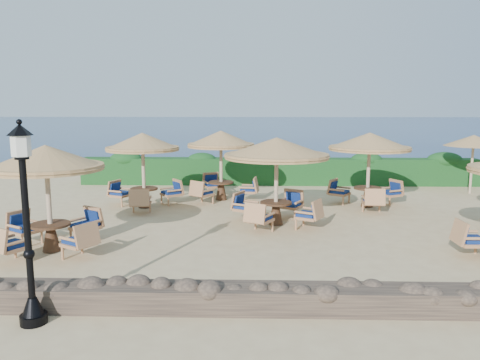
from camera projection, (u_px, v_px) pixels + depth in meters
ground at (290, 223)px, 14.38m from camera, size 120.00×120.00×0.00m
sea at (260, 126)px, 83.47m from camera, size 160.00×160.00×0.00m
hedge at (278, 171)px, 21.39m from camera, size 18.00×0.90×1.20m
stone_wall at (318, 299)px, 8.22m from camera, size 15.00×0.65×0.44m
lamp_post at (27, 233)px, 7.55m from camera, size 0.44×0.44×3.31m
extra_parasol at (474, 141)px, 18.95m from camera, size 2.30×2.30×2.41m
cafe_set_0 at (47, 179)px, 11.36m from camera, size 2.77×2.77×2.65m
cafe_set_1 at (276, 162)px, 13.95m from camera, size 3.17×3.17×2.65m
cafe_set_3 at (143, 156)px, 16.31m from camera, size 2.76×2.71×2.65m
cafe_set_4 at (221, 152)px, 17.68m from camera, size 2.71×2.75×2.65m
cafe_set_5 at (369, 153)px, 16.42m from camera, size 2.87×2.87×2.65m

